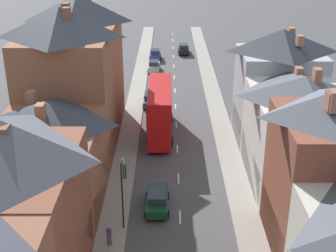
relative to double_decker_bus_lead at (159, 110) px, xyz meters
name	(u,v)px	position (x,y,z in m)	size (l,w,h in m)	color
pavement_left	(132,118)	(-3.29, 4.31, -2.75)	(2.20, 104.00, 0.14)	gray
pavement_right	(219,118)	(6.91, 4.31, -2.75)	(2.20, 104.00, 0.14)	gray
centre_line_dashes	(176,125)	(1.81, 2.31, -2.81)	(0.14, 97.80, 0.01)	silver
terrace_row_left	(33,160)	(-8.38, -17.72, 3.26)	(8.00, 52.32, 14.77)	#BCB7A8
double_decker_bus_lead	(159,110)	(0.00, 0.00, 0.00)	(2.74, 10.80, 5.30)	red
car_near_silver	(157,199)	(0.01, -14.44, -2.01)	(1.90, 4.28, 1.60)	#144728
car_parked_right_a	(155,54)	(-1.29, 30.28, -1.96)	(1.90, 3.81, 1.71)	navy
car_mid_black	(150,99)	(-1.29, 8.80, -2.01)	(1.90, 4.44, 1.59)	#236093
car_parked_left_b	(183,49)	(3.61, 34.03, -1.97)	(1.90, 4.25, 1.69)	black
car_mid_white	(153,66)	(-1.29, 23.34, -1.97)	(1.90, 3.87, 1.69)	#B7BABF
pedestrian_mid_left	(108,234)	(-3.27, -19.29, -1.78)	(0.36, 0.22, 1.61)	#3D4256
pedestrian_mid_right	(124,170)	(-2.97, -9.92, -1.78)	(0.36, 0.22, 1.61)	#3D4256
street_lamp	(122,191)	(-2.44, -17.11, 0.43)	(0.20, 1.12, 5.50)	black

